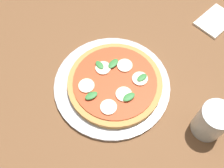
{
  "coord_description": "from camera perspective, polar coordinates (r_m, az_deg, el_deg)",
  "views": [
    {
      "loc": [
        0.05,
        0.33,
        1.41
      ],
      "look_at": [
        -0.05,
        -0.01,
        0.76
      ],
      "focal_mm": 41.19,
      "sensor_mm": 36.0,
      "label": 1
    }
  ],
  "objects": [
    {
      "name": "ground_plane",
      "position": [
        1.45,
        -1.94,
        -15.65
      ],
      "size": [
        6.0,
        6.0,
        0.0
      ],
      "primitive_type": "plane",
      "color": "#2D2B28"
    },
    {
      "name": "dining_table",
      "position": [
        0.82,
        -3.31,
        -5.11
      ],
      "size": [
        1.36,
        1.06,
        0.75
      ],
      "color": "brown",
      "rests_on": "ground_plane"
    },
    {
      "name": "serving_tray",
      "position": [
        0.74,
        0.0,
        -0.15
      ],
      "size": [
        0.33,
        0.33,
        0.01
      ],
      "primitive_type": "cylinder",
      "color": "silver",
      "rests_on": "dining_table"
    },
    {
      "name": "pizza",
      "position": [
        0.73,
        0.64,
        0.28
      ],
      "size": [
        0.27,
        0.27,
        0.03
      ],
      "color": "tan",
      "rests_on": "serving_tray"
    },
    {
      "name": "napkin",
      "position": [
        0.96,
        21.96,
        12.89
      ],
      "size": [
        0.16,
        0.14,
        0.01
      ],
      "primitive_type": "cube",
      "rotation": [
        0.0,
        0.0,
        0.48
      ],
      "color": "white",
      "rests_on": "dining_table"
    },
    {
      "name": "glass_cup",
      "position": [
        0.69,
        21.25,
        -7.7
      ],
      "size": [
        0.08,
        0.08,
        0.1
      ],
      "primitive_type": "cylinder",
      "color": "silver",
      "rests_on": "dining_table"
    }
  ]
}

